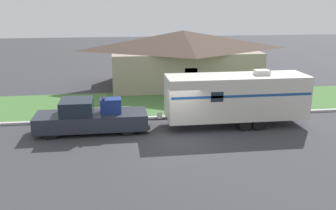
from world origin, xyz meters
TOP-DOWN VIEW (x-y plane):
  - ground_plane at (0.00, 0.00)m, footprint 120.00×120.00m
  - curb_strip at (0.00, 3.75)m, footprint 80.00×0.30m
  - lawn_strip at (0.00, 7.40)m, footprint 80.00×7.00m
  - house_across_street at (2.58, 13.44)m, footprint 13.19×8.05m
  - pickup_truck at (-4.75, 1.82)m, footprint 6.30×2.08m
  - travel_trailer at (3.68, 1.82)m, footprint 9.11×2.36m
  - mailbox at (7.44, 4.82)m, footprint 0.48×0.20m

SIDE VIEW (x-z plane):
  - ground_plane at x=0.00m, z-range 0.00..0.00m
  - lawn_strip at x=0.00m, z-range 0.00..0.03m
  - curb_strip at x=0.00m, z-range 0.00..0.14m
  - pickup_truck at x=-4.75m, z-range -0.17..1.85m
  - mailbox at x=7.44m, z-range 0.35..1.64m
  - travel_trailer at x=3.68m, z-range 0.11..3.41m
  - house_across_street at x=2.58m, z-range 0.08..4.80m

